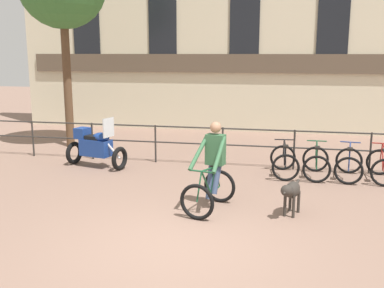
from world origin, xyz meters
The scene contains 10 objects.
ground_plane centered at (0.00, 0.00, 0.00)m, with size 60.00×60.00×0.00m, color #846656.
canal_railing centered at (0.00, 5.20, 0.71)m, with size 15.05×0.05×1.05m.
building_facade centered at (0.00, 10.99, 4.56)m, with size 18.00×0.72×9.16m.
cyclist_with_bike centered at (0.27, 1.79, 0.76)m, with size 0.94×1.30×1.70m.
dog centered at (1.78, 1.69, 0.48)m, with size 0.42×0.90×0.67m.
parked_motorcycle centered at (-3.29, 4.37, 0.56)m, with size 1.73×1.01×1.35m.
parked_bicycle_near_lamp centered at (1.64, 4.54, 0.36)m, with size 0.74×1.16×0.86m.
parked_bicycle_mid_left centered at (2.40, 4.54, 0.36)m, with size 0.69×1.13×0.86m.
parked_bicycle_mid_right centered at (3.17, 4.54, 0.36)m, with size 0.80×1.19×0.86m.
parked_bicycle_far_end centered at (3.93, 4.54, 0.36)m, with size 0.74×1.15×0.86m.
Camera 1 is at (1.63, -6.51, 3.00)m, focal length 42.00 mm.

